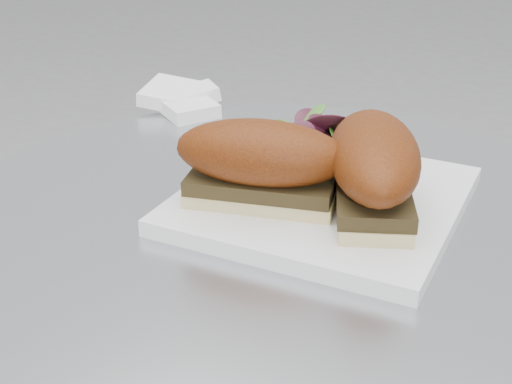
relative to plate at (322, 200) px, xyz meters
The scene contains 5 objects.
plate is the anchor object (origin of this frame).
sandwich_left 0.08m from the plate, 124.64° to the right, with size 0.17×0.12×0.08m.
sandwich_right 0.07m from the plate, ahead, with size 0.16×0.20×0.08m.
salad 0.09m from the plate, 115.68° to the left, with size 0.12×0.12×0.05m, color #579330, non-canonical shape.
napkin 0.32m from the plate, 154.13° to the left, with size 0.11×0.11×0.02m, color white, non-canonical shape.
Camera 1 is at (0.30, -0.49, 1.05)m, focal length 50.00 mm.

